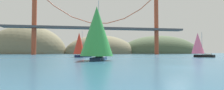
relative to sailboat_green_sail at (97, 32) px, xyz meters
The scene contains 8 objects.
ground_plane 18.09m from the sailboat_green_sail, 64.72° to the right, with size 360.00×360.00×0.00m, color navy.
headland_left 128.66m from the sailboat_green_sail, 111.75° to the left, with size 62.56×44.00×46.18m, color #6B664C.
headland_center 120.16m from the sailboat_green_sail, 84.09° to the left, with size 61.32×44.00×31.87m, color #6B664C.
headland_right 137.20m from the sailboat_green_sail, 60.57° to the left, with size 74.56×44.00×33.05m, color #425138.
suspension_bridge 80.81m from the sailboat_green_sail, 84.70° to the left, with size 114.87×6.00×40.82m.
sailboat_green_sail is the anchor object (origin of this frame).
sailboat_scarlet_sail 21.13m from the sailboat_green_sail, 99.86° to the left, with size 6.35×6.71×8.16m.
sailboat_pink_spinnaker 36.51m from the sailboat_green_sail, 26.24° to the left, with size 5.53×6.96×7.62m.
Camera 1 is at (-9.92, -17.39, 1.65)m, focal length 28.10 mm.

